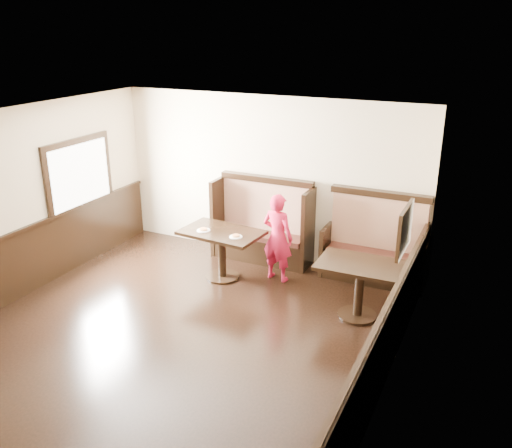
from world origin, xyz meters
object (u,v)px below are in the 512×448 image
Objects in this scene: booth_main at (263,230)px; table_neighbor at (360,277)px; child at (278,237)px; booth_neighbor at (374,251)px; table_main at (222,242)px.

booth_main reaches higher than table_neighbor.
booth_main is 1.22× the size of child.
booth_main and booth_neighbor have the same top height.
booth_main is 1.31× the size of table_main.
child reaches higher than table_neighbor.
table_neighbor is (0.10, -1.28, 0.13)m from booth_neighbor.
child is (-1.50, 0.62, 0.11)m from table_neighbor.
booth_main is at bearing 179.95° from booth_neighbor.
table_neighbor is (2.05, -1.29, 0.08)m from booth_main.
table_main is 0.89m from child.
booth_main is at bearing 146.99° from table_neighbor.
table_neighbor reaches higher than table_main.
booth_neighbor is at bearing -0.05° from booth_main.
booth_main is 1.48× the size of table_neighbor.
booth_neighbor is 1.24× the size of table_main.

